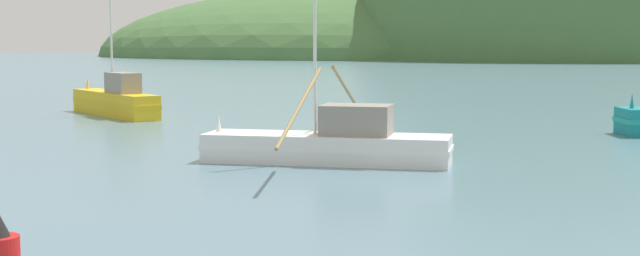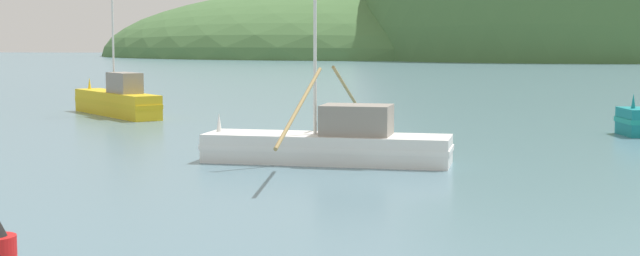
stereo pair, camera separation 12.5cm
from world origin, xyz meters
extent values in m
ellipsoid|color=#47703D|center=(26.77, 208.92, 0.00)|extent=(101.70, 81.36, 109.83)
ellipsoid|color=#47703D|center=(-19.71, 250.51, 0.00)|extent=(169.00, 135.20, 40.88)
cube|color=white|center=(-0.77, 26.72, 0.52)|extent=(9.03, 2.65, 1.04)
cube|color=white|center=(-0.77, 26.72, 0.57)|extent=(9.12, 2.68, 0.19)
cone|color=white|center=(-4.88, 26.90, 1.39)|extent=(0.21, 0.21, 0.70)
cube|color=gray|center=(0.33, 26.68, 1.58)|extent=(2.55, 1.87, 1.09)
cylinder|color=silver|center=(-1.21, 26.74, 4.25)|extent=(0.12, 0.12, 6.42)
cylinder|color=#997F4C|center=(-0.95, 22.67, 2.39)|extent=(0.37, 5.89, 2.22)
cylinder|color=#997F4C|center=(-0.60, 30.78, 2.39)|extent=(0.37, 5.89, 2.22)
cube|color=gold|center=(-16.46, 44.43, 0.70)|extent=(7.88, 7.91, 1.39)
cube|color=gold|center=(-16.46, 44.43, 0.77)|extent=(7.96, 7.99, 0.25)
cone|color=gold|center=(-19.56, 47.54, 1.74)|extent=(0.28, 0.28, 0.70)
cube|color=gray|center=(-15.51, 43.47, 1.99)|extent=(2.73, 2.74, 1.19)
cylinder|color=silver|center=(-16.64, 44.61, 4.33)|extent=(0.12, 0.12, 5.87)
cone|color=#147F84|center=(11.78, 38.22, 1.63)|extent=(0.23, 0.23, 0.70)
camera|label=1|loc=(4.40, -4.45, 4.43)|focal=49.18mm
camera|label=2|loc=(4.53, -4.43, 4.43)|focal=49.18mm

